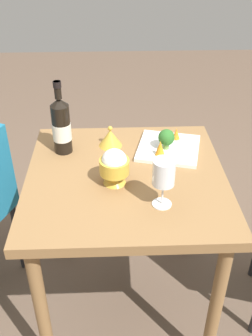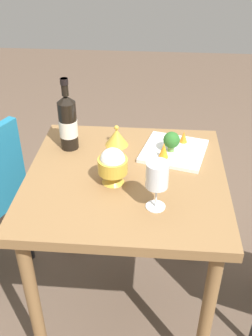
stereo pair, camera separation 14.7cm
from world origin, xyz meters
TOP-DOWN VIEW (x-y plane):
  - ground_plane at (0.00, 0.00)m, footprint 8.00×8.00m
  - dining_table at (0.00, 0.00)m, footprint 0.77×0.77m
  - wine_bottle at (-0.18, -0.25)m, footprint 0.08×0.08m
  - wine_glass at (0.19, 0.12)m, footprint 0.08×0.08m
  - rice_bowl at (0.05, -0.04)m, footprint 0.11×0.11m
  - rice_bowl_lid at (-0.22, -0.06)m, footprint 0.10×0.10m
  - serving_plate at (-0.18, 0.19)m, footprint 0.30×0.30m
  - broccoli_floret at (-0.16, 0.17)m, footprint 0.07×0.07m
  - carrot_garnish_left at (-0.24, 0.23)m, footprint 0.03×0.03m
  - carrot_garnish_right at (-0.11, 0.14)m, footprint 0.04×0.04m

SIDE VIEW (x-z plane):
  - ground_plane at x=0.00m, z-range 0.00..0.00m
  - dining_table at x=0.00m, z-range 0.27..1.03m
  - serving_plate at x=-0.18m, z-range 0.76..0.77m
  - rice_bowl_lid at x=-0.22m, z-range 0.75..0.84m
  - carrot_garnish_left at x=-0.24m, z-range 0.77..0.82m
  - carrot_garnish_right at x=-0.11m, z-range 0.77..0.84m
  - broccoli_floret at x=-0.16m, z-range 0.78..0.87m
  - rice_bowl at x=0.05m, z-range 0.76..0.90m
  - wine_bottle at x=-0.18m, z-range 0.72..1.03m
  - wine_glass at x=0.19m, z-range 0.80..0.98m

